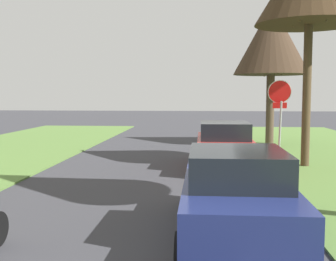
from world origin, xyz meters
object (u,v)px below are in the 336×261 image
object	(u,v)px
parked_sedan_navy	(236,197)
stop_sign_far	(280,104)
street_tree_right_far	(272,40)
parked_sedan_red	(224,147)

from	to	relation	value
parked_sedan_navy	stop_sign_far	bearing A→B (deg)	74.46
stop_sign_far	parked_sedan_navy	world-z (taller)	stop_sign_far
stop_sign_far	parked_sedan_navy	xyz separation A→B (m)	(-2.05, -7.37, -1.45)
parked_sedan_navy	street_tree_right_far	bearing A→B (deg)	78.75
street_tree_right_far	parked_sedan_red	world-z (taller)	street_tree_right_far
street_tree_right_far	parked_sedan_red	xyz separation A→B (m)	(-2.59, -6.79, -4.42)
street_tree_right_far	parked_sedan_navy	size ratio (longest dim) A/B	1.56
street_tree_right_far	parked_sedan_navy	distance (m)	14.76
stop_sign_far	street_tree_right_far	xyz separation A→B (m)	(0.70, 6.45, 2.96)
street_tree_right_far	parked_sedan_red	bearing A→B (deg)	-110.89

